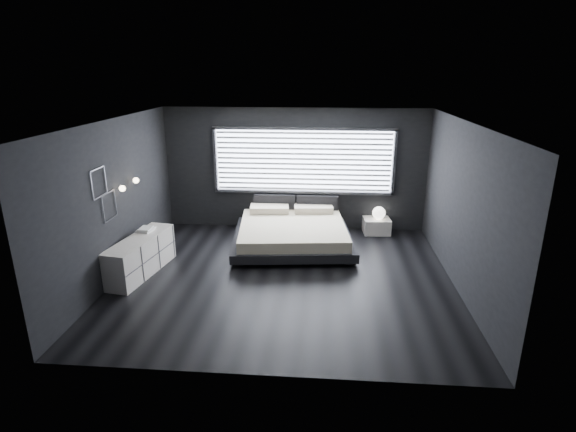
{
  "coord_description": "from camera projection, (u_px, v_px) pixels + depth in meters",
  "views": [
    {
      "loc": [
        0.67,
        -7.37,
        3.62
      ],
      "look_at": [
        0.0,
        0.85,
        0.9
      ],
      "focal_mm": 28.0,
      "sensor_mm": 36.0,
      "label": 1
    }
  ],
  "objects": [
    {
      "name": "window",
      "position": [
        303.0,
        161.0,
        10.2
      ],
      "size": [
        4.14,
        0.09,
        1.52
      ],
      "color": "white",
      "rests_on": "ground"
    },
    {
      "name": "wall_art_upper",
      "position": [
        99.0,
        183.0,
        7.3
      ],
      "size": [
        0.01,
        0.48,
        0.48
      ],
      "color": "#47474C",
      "rests_on": "ground"
    },
    {
      "name": "dresser",
      "position": [
        141.0,
        256.0,
        8.24
      ],
      "size": [
        0.76,
        1.77,
        0.69
      ],
      "color": "white",
      "rests_on": "ground"
    },
    {
      "name": "nightstand",
      "position": [
        376.0,
        226.0,
        10.33
      ],
      "size": [
        0.63,
        0.54,
        0.35
      ],
      "primitive_type": "cube",
      "rotation": [
        0.0,
        0.0,
        0.08
      ],
      "color": "white",
      "rests_on": "ground"
    },
    {
      "name": "bed",
      "position": [
        293.0,
        232.0,
        9.58
      ],
      "size": [
        2.69,
        2.59,
        0.64
      ],
      "color": "black",
      "rests_on": "ground"
    },
    {
      "name": "headboard",
      "position": [
        296.0,
        206.0,
        10.48
      ],
      "size": [
        1.96,
        0.16,
        0.52
      ],
      "color": "black",
      "rests_on": "ground"
    },
    {
      "name": "room",
      "position": [
        284.0,
        204.0,
        7.73
      ],
      "size": [
        6.04,
        6.0,
        2.8
      ],
      "color": "black",
      "rests_on": "ground"
    },
    {
      "name": "sconce_near",
      "position": [
        122.0,
        188.0,
        7.94
      ],
      "size": [
        0.18,
        0.11,
        0.11
      ],
      "color": "silver",
      "rests_on": "ground"
    },
    {
      "name": "wall_art_lower",
      "position": [
        110.0,
        206.0,
        7.68
      ],
      "size": [
        0.01,
        0.48,
        0.48
      ],
      "color": "#47474C",
      "rests_on": "ground"
    },
    {
      "name": "sconce_far",
      "position": [
        136.0,
        180.0,
        8.5
      ],
      "size": [
        0.18,
        0.11,
        0.11
      ],
      "color": "silver",
      "rests_on": "ground"
    },
    {
      "name": "book_stack",
      "position": [
        146.0,
        229.0,
        8.5
      ],
      "size": [
        0.29,
        0.36,
        0.07
      ],
      "color": "silver",
      "rests_on": "dresser"
    },
    {
      "name": "orb_lamp",
      "position": [
        379.0,
        213.0,
        10.2
      ],
      "size": [
        0.3,
        0.3,
        0.3
      ],
      "primitive_type": "sphere",
      "color": "white",
      "rests_on": "nightstand"
    }
  ]
}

